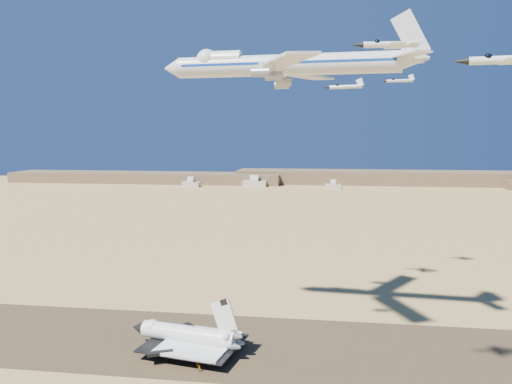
# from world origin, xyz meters

# --- Properties ---
(ground) EXTENTS (1200.00, 1200.00, 0.00)m
(ground) POSITION_xyz_m (0.00, 0.00, 0.00)
(ground) COLOR tan
(ground) RESTS_ON ground
(runway) EXTENTS (600.00, 50.00, 0.06)m
(runway) POSITION_xyz_m (0.00, 0.00, 0.03)
(runway) COLOR #4A3825
(runway) RESTS_ON ground
(ridgeline) EXTENTS (960.00, 90.00, 18.00)m
(ridgeline) POSITION_xyz_m (65.32, 527.31, 7.63)
(ridgeline) COLOR brown
(ridgeline) RESTS_ON ground
(hangars) EXTENTS (200.50, 29.50, 30.00)m
(hangars) POSITION_xyz_m (-64.00, 478.43, 4.83)
(hangars) COLOR #BEB6A8
(hangars) RESTS_ON ground
(shuttle) EXTENTS (36.83, 26.95, 18.13)m
(shuttle) POSITION_xyz_m (-9.95, -6.98, 4.87)
(shuttle) COLOR silver
(shuttle) RESTS_ON runway
(carrier_747) EXTENTS (81.98, 63.39, 20.42)m
(carrier_747) POSITION_xyz_m (15.88, 8.05, 87.22)
(carrier_747) COLOR silver
(crew_a) EXTENTS (0.70, 0.82, 1.91)m
(crew_a) POSITION_xyz_m (-4.24, -16.88, 1.01)
(crew_a) COLOR #BB680B
(crew_a) RESTS_ON runway
(crew_b) EXTENTS (0.62, 0.96, 1.87)m
(crew_b) POSITION_xyz_m (-3.06, -19.11, 1.00)
(crew_b) COLOR #BB680B
(crew_b) RESTS_ON runway
(crew_c) EXTENTS (1.20, 0.89, 1.83)m
(crew_c) POSITION_xyz_m (-1.19, -15.91, 0.98)
(crew_c) COLOR #BB680B
(crew_c) RESTS_ON runway
(chase_jet_a) EXTENTS (13.81, 7.48, 3.44)m
(chase_jet_a) POSITION_xyz_m (43.25, -42.28, 83.96)
(chase_jet_a) COLOR silver
(chase_jet_b) EXTENTS (16.30, 9.04, 4.07)m
(chase_jet_b) POSITION_xyz_m (62.71, -51.12, 79.29)
(chase_jet_b) COLOR silver
(chase_jet_d) EXTENTS (15.64, 8.87, 3.94)m
(chase_jet_d) POSITION_xyz_m (37.75, 50.58, 84.40)
(chase_jet_d) COLOR silver
(chase_jet_e) EXTENTS (13.85, 7.49, 3.45)m
(chase_jet_e) POSITION_xyz_m (61.34, 74.96, 88.95)
(chase_jet_e) COLOR silver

